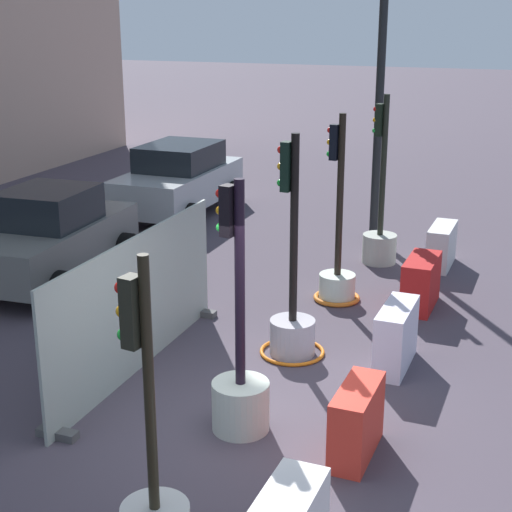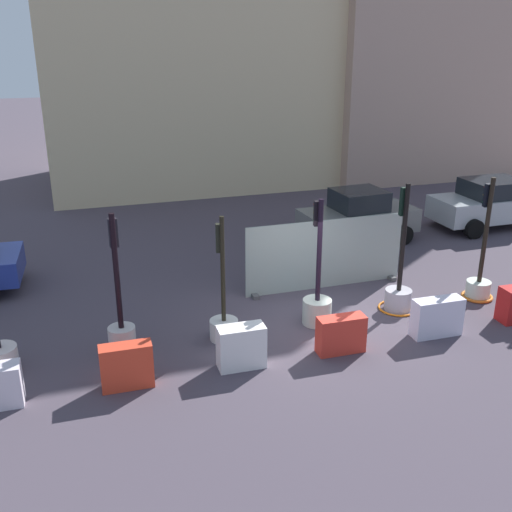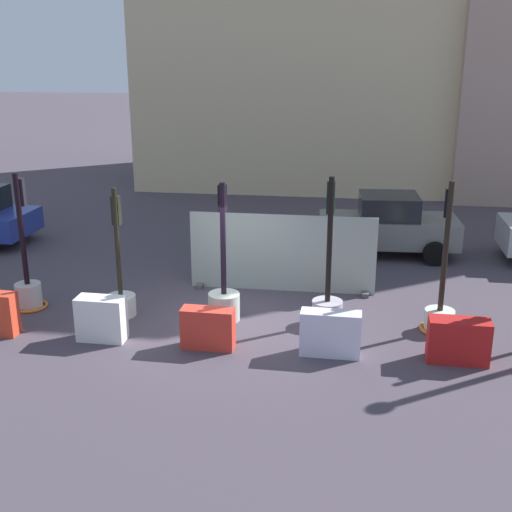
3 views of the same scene
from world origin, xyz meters
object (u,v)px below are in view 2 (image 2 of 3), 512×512
(traffic_light_2, at_px, (224,316))
(construction_barrier_2, at_px, (241,347))
(construction_barrier_3, at_px, (341,334))
(traffic_light_3, at_px, (317,301))
(car_silver_hatchback, at_px, (489,203))
(traffic_light_4, at_px, (399,289))
(traffic_light_5, at_px, (479,279))
(construction_barrier_4, at_px, (437,317))
(traffic_light_1, at_px, (121,326))
(construction_barrier_1, at_px, (127,366))
(car_grey_saloon, at_px, (358,217))

(traffic_light_2, distance_m, construction_barrier_2, 1.27)
(construction_barrier_3, bearing_deg, construction_barrier_2, 178.25)
(traffic_light_3, height_order, car_silver_hatchback, traffic_light_3)
(traffic_light_3, xyz_separation_m, car_silver_hatchback, (8.74, 5.09, 0.29))
(traffic_light_4, bearing_deg, construction_barrier_2, -162.24)
(traffic_light_3, height_order, traffic_light_5, traffic_light_5)
(construction_barrier_4, distance_m, car_silver_hatchback, 9.12)
(traffic_light_1, distance_m, construction_barrier_4, 6.95)
(traffic_light_3, relative_size, traffic_light_5, 0.95)
(car_silver_hatchback, bearing_deg, traffic_light_1, -159.18)
(construction_barrier_1, height_order, car_grey_saloon, car_grey_saloon)
(traffic_light_2, relative_size, car_grey_saloon, 0.73)
(construction_barrier_1, relative_size, construction_barrier_3, 0.96)
(construction_barrier_1, bearing_deg, traffic_light_3, 16.90)
(traffic_light_1, relative_size, car_silver_hatchback, 0.78)
(construction_barrier_4, bearing_deg, construction_barrier_2, 179.50)
(traffic_light_4, distance_m, construction_barrier_1, 6.90)
(construction_barrier_2, xyz_separation_m, car_grey_saloon, (5.93, 6.49, 0.37))
(traffic_light_5, xyz_separation_m, construction_barrier_3, (-4.58, -1.45, -0.11))
(traffic_light_2, height_order, traffic_light_5, traffic_light_5)
(construction_barrier_1, xyz_separation_m, car_grey_saloon, (8.22, 6.53, 0.37))
(construction_barrier_4, bearing_deg, traffic_light_2, 164.11)
(car_grey_saloon, distance_m, car_silver_hatchback, 5.06)
(construction_barrier_3, bearing_deg, traffic_light_4, 33.40)
(traffic_light_2, relative_size, car_silver_hatchback, 0.72)
(traffic_light_1, height_order, traffic_light_5, traffic_light_5)
(traffic_light_2, xyz_separation_m, construction_barrier_3, (2.22, -1.33, -0.14))
(traffic_light_2, bearing_deg, car_grey_saloon, 41.24)
(traffic_light_1, xyz_separation_m, construction_barrier_3, (4.42, -1.46, -0.19))
(traffic_light_1, relative_size, construction_barrier_2, 3.16)
(traffic_light_5, relative_size, construction_barrier_2, 3.25)
(traffic_light_3, height_order, traffic_light_4, traffic_light_4)
(construction_barrier_2, relative_size, car_grey_saloon, 0.25)
(car_grey_saloon, bearing_deg, construction_barrier_2, -132.40)
(traffic_light_3, height_order, construction_barrier_4, traffic_light_3)
(car_grey_saloon, xyz_separation_m, car_silver_hatchback, (5.06, -0.07, 0.04))
(traffic_light_1, xyz_separation_m, construction_barrier_1, (-0.06, -1.44, -0.15))
(construction_barrier_4, xyz_separation_m, car_grey_saloon, (1.37, 6.53, 0.38))
(traffic_light_5, relative_size, construction_barrier_4, 2.73)
(traffic_light_5, distance_m, construction_barrier_2, 6.91)
(traffic_light_2, relative_size, traffic_light_4, 0.90)
(traffic_light_1, height_order, traffic_light_4, traffic_light_4)
(car_silver_hatchback, bearing_deg, traffic_light_3, -149.81)
(construction_barrier_2, relative_size, construction_barrier_4, 0.84)
(traffic_light_3, xyz_separation_m, traffic_light_4, (2.21, 0.09, -0.04))
(construction_barrier_2, bearing_deg, construction_barrier_1, -179.05)
(traffic_light_2, distance_m, traffic_light_5, 6.80)
(traffic_light_4, relative_size, construction_barrier_3, 3.06)
(traffic_light_1, height_order, traffic_light_2, traffic_light_1)
(traffic_light_2, bearing_deg, traffic_light_3, 1.82)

